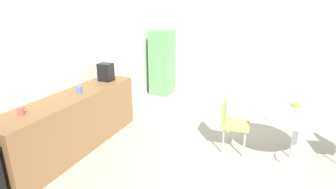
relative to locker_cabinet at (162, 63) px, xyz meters
name	(u,v)px	position (x,y,z in m)	size (l,w,h in m)	color
ground_plane	(250,164)	(-2.55, -2.55, -0.81)	(6.00, 6.00, 0.00)	#9E998E
wall_back	(78,60)	(-2.55, 0.45, 0.49)	(6.00, 0.10, 2.60)	silver
wall_side_right	(271,47)	(0.45, -2.55, 0.49)	(0.10, 6.00, 2.60)	silver
counter_block	(74,123)	(-3.19, 0.10, -0.36)	(2.59, 0.60, 0.90)	brown
locker_cabinet	(162,63)	(0.00, 0.00, 0.00)	(0.60, 0.50, 1.62)	#599959
round_table	(297,123)	(-2.20, -3.10, -0.21)	(1.05, 1.05, 0.74)	silver
chair_olive	(230,119)	(-2.26, -2.16, -0.29)	(0.45, 0.45, 0.83)	silver
fruit_bowl	(296,109)	(-2.13, -3.06, -0.02)	(0.23, 0.23, 0.13)	silver
mug_white	(21,111)	(-4.01, 0.14, 0.14)	(0.13, 0.08, 0.09)	#D84C4C
mug_green	(103,77)	(-2.24, 0.18, 0.14)	(0.13, 0.08, 0.09)	black
mug_red	(79,90)	(-3.02, 0.07, 0.14)	(0.13, 0.08, 0.09)	#3F66BF
coffee_maker	(106,72)	(-2.26, 0.10, 0.25)	(0.20, 0.24, 0.32)	black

